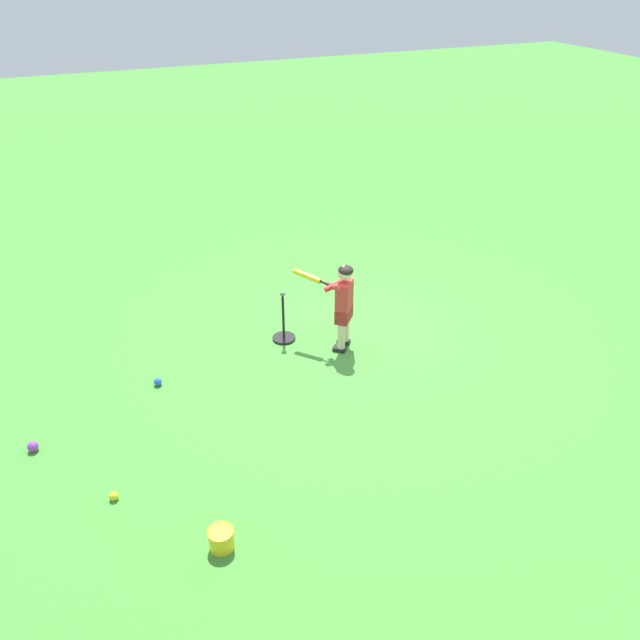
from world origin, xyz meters
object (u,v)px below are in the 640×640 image
object	(u,v)px
batting_tee	(284,332)
toy_bucket	(221,539)
play_ball_behind_batter	(33,447)
play_ball_center_lawn	(114,496)
play_ball_far_left	(158,382)
child_batter	(342,299)

from	to	relation	value
batting_tee	toy_bucket	bearing A→B (deg)	150.58
toy_bucket	play_ball_behind_batter	bearing A→B (deg)	37.04
play_ball_center_lawn	batting_tee	world-z (taller)	batting_tee
play_ball_far_left	toy_bucket	xyz separation A→B (m)	(-2.37, -0.06, 0.06)
batting_tee	child_batter	bearing A→B (deg)	-126.87
play_ball_far_left	batting_tee	xyz separation A→B (m)	(0.34, -1.59, 0.06)
batting_tee	play_ball_center_lawn	bearing A→B (deg)	129.38
child_batter	batting_tee	xyz separation A→B (m)	(0.42, 0.57, -0.55)
play_ball_center_lawn	batting_tee	bearing A→B (deg)	-50.62
play_ball_center_lawn	toy_bucket	distance (m)	1.13
play_ball_behind_batter	toy_bucket	size ratio (longest dim) A/B	0.47
batting_tee	toy_bucket	distance (m)	3.11
play_ball_far_left	play_ball_behind_batter	bearing A→B (deg)	114.25
play_ball_center_lawn	batting_tee	size ratio (longest dim) A/B	0.13
toy_bucket	play_ball_far_left	bearing A→B (deg)	1.49
play_ball_center_lawn	play_ball_behind_batter	bearing A→B (deg)	33.79
play_ball_center_lawn	toy_bucket	bearing A→B (deg)	-139.73
child_batter	play_ball_center_lawn	xyz separation A→B (m)	(-1.43, 2.82, -0.61)
child_batter	play_ball_far_left	bearing A→B (deg)	87.74
play_ball_behind_batter	batting_tee	size ratio (longest dim) A/B	0.16
batting_tee	play_ball_far_left	bearing A→B (deg)	102.04
play_ball_center_lawn	play_ball_far_left	size ratio (longest dim) A/B	0.93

